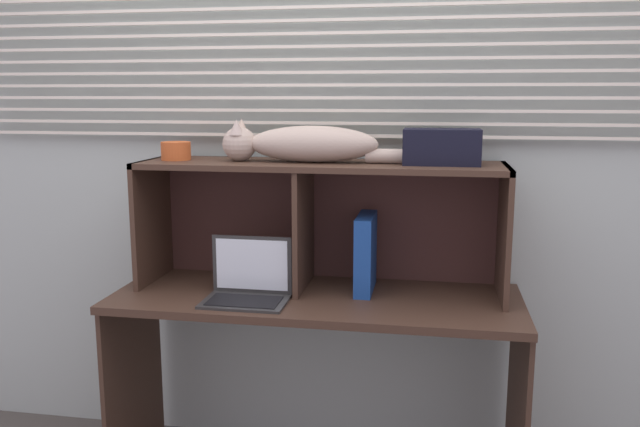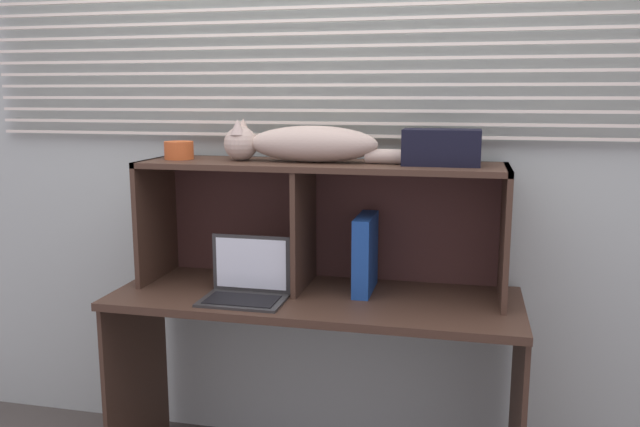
% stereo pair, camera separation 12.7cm
% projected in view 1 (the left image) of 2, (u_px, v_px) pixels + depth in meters
% --- Properties ---
extents(back_panel_with_blinds, '(4.40, 0.08, 2.50)m').
position_uv_depth(back_panel_with_blinds, '(329.00, 158.00, 2.70)').
color(back_panel_with_blinds, '#AEBBB6').
rests_on(back_panel_with_blinds, ground).
extents(desk, '(1.54, 0.57, 0.77)m').
position_uv_depth(desk, '(316.00, 331.00, 2.50)').
color(desk, '#412C21').
rests_on(desk, ground).
extents(hutch_shelf_unit, '(1.40, 0.36, 0.50)m').
position_uv_depth(hutch_shelf_unit, '(320.00, 200.00, 2.54)').
color(hutch_shelf_unit, '#412C21').
rests_on(hutch_shelf_unit, desk).
extents(cat, '(0.87, 0.16, 0.16)m').
position_uv_depth(cat, '(305.00, 144.00, 2.48)').
color(cat, '#B7A394').
rests_on(cat, hutch_shelf_unit).
extents(laptop, '(0.31, 0.21, 0.23)m').
position_uv_depth(laptop, '(248.00, 286.00, 2.41)').
color(laptop, '#2D2D2D').
rests_on(laptop, desk).
extents(binder_upright, '(0.06, 0.25, 0.30)m').
position_uv_depth(binder_upright, '(366.00, 253.00, 2.51)').
color(binder_upright, '#194292').
rests_on(binder_upright, desk).
extents(book_stack, '(0.20, 0.25, 0.04)m').
position_uv_depth(book_stack, '(251.00, 280.00, 2.61)').
color(book_stack, gray).
rests_on(book_stack, desk).
extents(small_basket, '(0.12, 0.12, 0.07)m').
position_uv_depth(small_basket, '(176.00, 151.00, 2.57)').
color(small_basket, '#BF5426').
rests_on(small_basket, hutch_shelf_unit).
extents(storage_box, '(0.28, 0.15, 0.13)m').
position_uv_depth(storage_box, '(442.00, 147.00, 2.39)').
color(storage_box, black).
rests_on(storage_box, hutch_shelf_unit).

